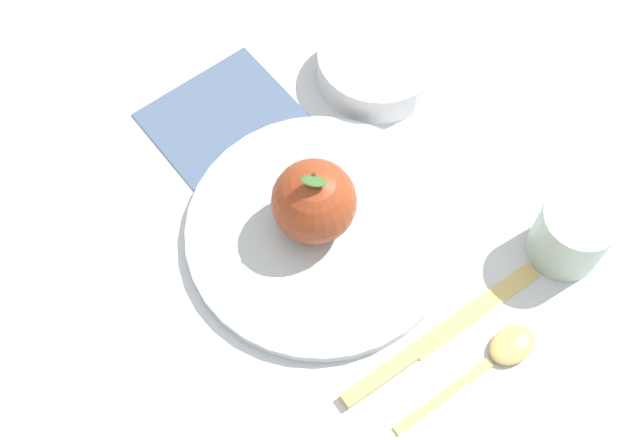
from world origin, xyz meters
TOP-DOWN VIEW (x-y plane):
  - ground_plane at (0.00, 0.00)m, footprint 2.40×2.40m
  - dinner_plate at (-0.00, -0.02)m, footprint 0.27×0.27m
  - apple at (-0.01, -0.03)m, footprint 0.08×0.08m
  - side_bowl at (-0.20, 0.05)m, footprint 0.13×0.13m
  - cup at (0.03, 0.22)m, footprint 0.07×0.07m
  - knife at (0.12, 0.07)m, footprint 0.14×0.20m
  - spoon at (0.13, 0.14)m, footprint 0.11×0.15m
  - linen_napkin at (-0.14, -0.13)m, footprint 0.20×0.20m

SIDE VIEW (x-z plane):
  - ground_plane at x=0.00m, z-range 0.00..0.00m
  - linen_napkin at x=-0.14m, z-range 0.00..0.00m
  - knife at x=0.12m, z-range 0.00..0.01m
  - spoon at x=0.13m, z-range 0.00..0.01m
  - dinner_plate at x=0.00m, z-range 0.00..0.02m
  - side_bowl at x=-0.20m, z-range 0.00..0.04m
  - cup at x=0.03m, z-range 0.00..0.07m
  - apple at x=-0.01m, z-range 0.01..0.10m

